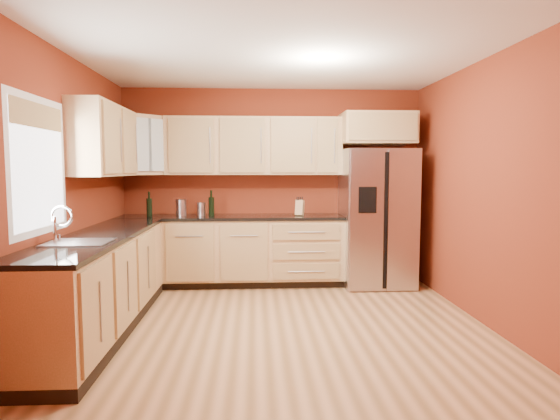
% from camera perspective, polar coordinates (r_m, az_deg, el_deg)
% --- Properties ---
extents(floor, '(4.00, 4.00, 0.00)m').
position_cam_1_polar(floor, '(4.65, 0.10, -14.14)').
color(floor, olive).
rests_on(floor, ground).
extents(ceiling, '(4.00, 4.00, 0.00)m').
position_cam_1_polar(ceiling, '(4.52, 0.11, 18.78)').
color(ceiling, silver).
rests_on(ceiling, wall_back).
extents(wall_back, '(4.00, 0.04, 2.60)m').
position_cam_1_polar(wall_back, '(6.39, -0.91, 3.00)').
color(wall_back, maroon).
rests_on(wall_back, floor).
extents(wall_front, '(4.00, 0.04, 2.60)m').
position_cam_1_polar(wall_front, '(2.41, 2.81, -0.33)').
color(wall_front, maroon).
rests_on(wall_front, floor).
extents(wall_left, '(0.04, 4.00, 2.60)m').
position_cam_1_polar(wall_left, '(4.72, -24.91, 1.83)').
color(wall_left, maroon).
rests_on(wall_left, floor).
extents(wall_right, '(0.04, 4.00, 2.60)m').
position_cam_1_polar(wall_right, '(4.93, 24.01, 1.97)').
color(wall_right, maroon).
rests_on(wall_right, floor).
extents(base_cabinets_back, '(2.90, 0.60, 0.88)m').
position_cam_1_polar(base_cabinets_back, '(6.19, -5.91, -5.11)').
color(base_cabinets_back, tan).
rests_on(base_cabinets_back, floor).
extents(base_cabinets_left, '(0.60, 2.80, 0.88)m').
position_cam_1_polar(base_cabinets_left, '(4.74, -21.12, -8.54)').
color(base_cabinets_left, tan).
rests_on(base_cabinets_left, floor).
extents(countertop_back, '(2.90, 0.62, 0.04)m').
position_cam_1_polar(countertop_back, '(6.11, -5.95, -0.88)').
color(countertop_back, black).
rests_on(countertop_back, base_cabinets_back).
extents(countertop_left, '(0.62, 2.80, 0.04)m').
position_cam_1_polar(countertop_left, '(4.66, -21.18, -3.03)').
color(countertop_left, black).
rests_on(countertop_left, base_cabinets_left).
extents(upper_cabinets_back, '(2.30, 0.33, 0.75)m').
position_cam_1_polar(upper_cabinets_back, '(6.23, -3.18, 7.77)').
color(upper_cabinets_back, tan).
rests_on(upper_cabinets_back, wall_back).
extents(upper_cabinets_left, '(0.33, 1.35, 0.75)m').
position_cam_1_polar(upper_cabinets_left, '(5.36, -20.57, 7.91)').
color(upper_cabinets_left, tan).
rests_on(upper_cabinets_left, wall_left).
extents(corner_upper_cabinet, '(0.67, 0.67, 0.75)m').
position_cam_1_polar(corner_upper_cabinet, '(6.22, -16.49, 7.58)').
color(corner_upper_cabinet, tan).
rests_on(corner_upper_cabinet, wall_back).
extents(over_fridge_cabinet, '(0.92, 0.60, 0.40)m').
position_cam_1_polar(over_fridge_cabinet, '(6.31, 11.71, 9.69)').
color(over_fridge_cabinet, tan).
rests_on(over_fridge_cabinet, wall_back).
extents(refrigerator, '(0.90, 0.75, 1.78)m').
position_cam_1_polar(refrigerator, '(6.25, 11.70, -0.92)').
color(refrigerator, '#A6A6AA').
rests_on(refrigerator, floor).
extents(window, '(0.03, 0.90, 1.00)m').
position_cam_1_polar(window, '(4.25, -27.28, 4.81)').
color(window, white).
rests_on(window, wall_left).
extents(sink_faucet, '(0.50, 0.42, 0.30)m').
position_cam_1_polar(sink_faucet, '(4.17, -23.37, -1.66)').
color(sink_faucet, silver).
rests_on(sink_faucet, countertop_left).
extents(canister_left, '(0.16, 0.16, 0.21)m').
position_cam_1_polar(canister_left, '(6.15, -11.95, 0.27)').
color(canister_left, '#A6A6AA').
rests_on(canister_left, countertop_back).
extents(canister_right, '(0.12, 0.12, 0.17)m').
position_cam_1_polar(canister_right, '(6.15, -9.58, 0.10)').
color(canister_right, '#A6A6AA').
rests_on(canister_right, countertop_back).
extents(wine_bottle_a, '(0.09, 0.09, 0.33)m').
position_cam_1_polar(wine_bottle_a, '(6.15, -8.37, 0.86)').
color(wine_bottle_a, black).
rests_on(wine_bottle_a, countertop_back).
extents(wine_bottle_b, '(0.07, 0.07, 0.32)m').
position_cam_1_polar(wine_bottle_b, '(6.20, -15.65, 0.71)').
color(wine_bottle_b, black).
rests_on(wine_bottle_b, countertop_back).
extents(knife_block, '(0.13, 0.12, 0.20)m').
position_cam_1_polar(knife_block, '(6.11, 2.42, 0.27)').
color(knife_block, tan).
rests_on(knife_block, countertop_back).
extents(soap_dispenser, '(0.07, 0.07, 0.19)m').
position_cam_1_polar(soap_dispenser, '(6.15, 2.53, 0.26)').
color(soap_dispenser, white).
rests_on(soap_dispenser, countertop_back).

